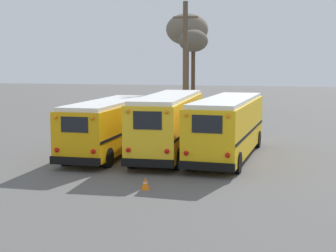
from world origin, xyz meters
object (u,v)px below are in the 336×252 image
utility_pole (185,66)px  traffic_cone (145,183)px  school_bus_2 (228,125)px  bare_tree_0 (193,43)px  school_bus_0 (110,125)px  school_bus_1 (169,122)px  bare_tree_1 (187,30)px

utility_pole → traffic_cone: bearing=-83.5°
school_bus_2 → traffic_cone: school_bus_2 is taller
bare_tree_0 → traffic_cone: size_ratio=15.33×
school_bus_0 → utility_pole: size_ratio=1.04×
traffic_cone → bare_tree_0: bearing=96.5°
school_bus_1 → bare_tree_0: size_ratio=1.34×
bare_tree_0 → school_bus_0: bearing=-94.5°
school_bus_2 → school_bus_0: bearing=-175.3°
school_bus_0 → school_bus_1: bearing=10.1°
school_bus_2 → traffic_cone: bearing=-106.9°
school_bus_0 → bare_tree_0: bare_tree_0 is taller
school_bus_1 → bare_tree_1: (-3.14, 20.07, 6.09)m
school_bus_0 → bare_tree_0: 17.79m
school_bus_0 → bare_tree_0: (1.34, 17.03, 4.96)m
bare_tree_1 → traffic_cone: 28.99m
school_bus_2 → utility_pole: bearing=114.6°
bare_tree_0 → bare_tree_1: bearing=109.6°
school_bus_1 → bare_tree_0: bare_tree_0 is taller
school_bus_2 → traffic_cone: 8.06m
utility_pole → bare_tree_0: utility_pole is taller
school_bus_0 → bare_tree_0: size_ratio=1.24×
school_bus_2 → bare_tree_0: size_ratio=1.33×
school_bus_0 → school_bus_2: (6.38, 0.53, 0.12)m
school_bus_1 → traffic_cone: (0.89, -7.62, -1.53)m
utility_pole → bare_tree_0: 7.56m
school_bus_2 → bare_tree_0: bare_tree_0 is taller
school_bus_0 → bare_tree_1: bare_tree_1 is taller
bare_tree_1 → school_bus_0: bearing=-90.2°
bare_tree_1 → traffic_cone: (4.02, -27.68, -7.62)m
school_bus_2 → utility_pole: 10.57m
utility_pole → bare_tree_0: (-0.83, 7.29, 1.84)m
utility_pole → traffic_cone: 17.48m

